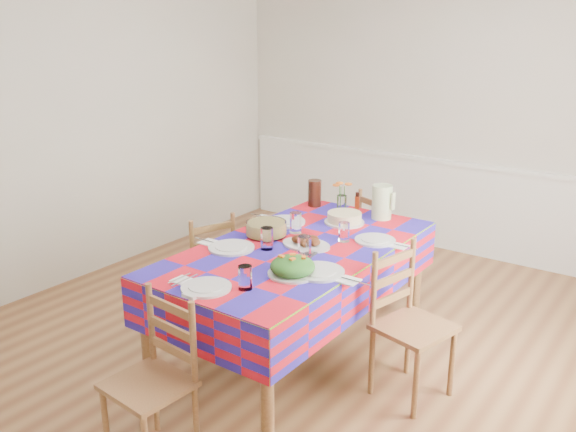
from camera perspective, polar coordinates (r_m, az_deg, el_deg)
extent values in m
cube|color=brown|center=(4.51, 0.19, -11.92)|extent=(4.50, 5.00, 0.04)
cube|color=#BDB6A6|center=(6.21, 14.02, 9.22)|extent=(4.50, 0.04, 2.70)
cube|color=#BDB6A6|center=(5.62, -19.19, 7.94)|extent=(0.04, 5.00, 2.70)
cube|color=white|center=(6.24, 13.54, 5.08)|extent=(4.41, 0.06, 0.04)
cube|color=white|center=(6.36, 13.31, 1.15)|extent=(4.41, 0.03, 0.90)
cylinder|color=brown|center=(3.86, -13.07, -11.17)|extent=(0.07, 0.07, 0.74)
cylinder|color=brown|center=(3.30, -1.97, -15.98)|extent=(0.07, 0.07, 0.74)
cylinder|color=brown|center=(5.14, 2.56, -3.24)|extent=(0.07, 0.07, 0.74)
cylinder|color=brown|center=(4.74, 11.95, -5.48)|extent=(0.07, 0.07, 0.74)
cube|color=brown|center=(4.04, 0.86, -3.21)|extent=(1.05, 1.99, 0.04)
cube|color=red|center=(4.03, 0.86, -2.89)|extent=(1.09, 2.03, 0.01)
cube|color=red|center=(4.40, -4.98, -3.40)|extent=(0.01, 2.03, 0.31)
cube|color=red|center=(3.83, 7.58, -6.78)|extent=(0.01, 2.03, 0.31)
cube|color=red|center=(3.39, -9.18, -10.30)|extent=(1.09, 0.01, 0.31)
cube|color=red|center=(4.90, 7.64, -1.26)|extent=(1.09, 0.01, 0.31)
cylinder|color=silver|center=(3.43, -7.65, -6.64)|extent=(0.28, 0.28, 0.01)
cylinder|color=silver|center=(3.43, -7.66, -6.48)|extent=(0.20, 0.20, 0.01)
cylinder|color=white|center=(3.38, -4.03, -5.76)|extent=(0.08, 0.08, 0.14)
cube|color=white|center=(3.56, -9.88, -5.94)|extent=(0.10, 0.10, 0.01)
cube|color=silver|center=(3.57, -10.12, -5.78)|extent=(0.01, 0.18, 0.00)
cube|color=silver|center=(3.54, -9.65, -5.94)|extent=(0.01, 0.21, 0.00)
cylinder|color=silver|center=(4.00, -5.32, -2.97)|extent=(0.30, 0.30, 0.02)
cylinder|color=silver|center=(3.99, -5.32, -2.82)|extent=(0.21, 0.21, 0.01)
cylinder|color=white|center=(3.96, -1.98, -2.11)|extent=(0.09, 0.09, 0.15)
cube|color=white|center=(4.13, -7.43, -2.44)|extent=(0.11, 0.11, 0.01)
cube|color=silver|center=(4.14, -7.66, -2.31)|extent=(0.19, 0.01, 0.00)
cube|color=silver|center=(4.11, -7.21, -2.43)|extent=(0.22, 0.01, 0.00)
cylinder|color=silver|center=(4.50, -0.30, -0.53)|extent=(0.30, 0.30, 0.02)
cylinder|color=silver|center=(4.49, -0.30, -0.40)|extent=(0.21, 0.21, 0.01)
cylinder|color=white|center=(4.27, 0.72, -0.62)|extent=(0.09, 0.09, 0.15)
cube|color=white|center=(4.61, -2.33, -0.13)|extent=(0.11, 0.11, 0.01)
cube|color=silver|center=(4.63, -2.55, -0.02)|extent=(0.19, 0.01, 0.00)
cube|color=silver|center=(4.60, -2.11, -0.11)|extent=(0.22, 0.01, 0.00)
cylinder|color=silver|center=(3.61, 2.88, -5.23)|extent=(0.31, 0.31, 0.02)
cylinder|color=silver|center=(3.61, 2.88, -5.06)|extent=(0.22, 0.22, 0.01)
cylinder|color=white|center=(3.79, 1.55, -2.98)|extent=(0.09, 0.09, 0.15)
cube|color=white|center=(3.51, 5.72, -6.04)|extent=(0.11, 0.11, 0.01)
cube|color=silver|center=(3.52, 5.40, -5.87)|extent=(0.20, 0.01, 0.00)
cube|color=silver|center=(3.50, 6.05, -6.04)|extent=(0.23, 0.01, 0.00)
cylinder|color=silver|center=(4.16, 8.15, -2.25)|extent=(0.28, 0.28, 0.01)
cylinder|color=silver|center=(4.16, 8.16, -2.12)|extent=(0.19, 0.19, 0.01)
cylinder|color=white|center=(4.12, 5.26, -1.48)|extent=(0.08, 0.08, 0.13)
cube|color=white|center=(4.09, 10.43, -2.80)|extent=(0.10, 0.10, 0.01)
cube|color=silver|center=(4.09, 10.17, -2.68)|extent=(0.17, 0.01, 0.00)
cube|color=silver|center=(4.08, 10.69, -2.79)|extent=(0.20, 0.01, 0.00)
ellipsoid|color=silver|center=(4.03, 1.72, -2.71)|extent=(0.34, 0.24, 0.02)
ellipsoid|color=black|center=(3.99, 2.43, -2.44)|extent=(0.09, 0.08, 0.05)
ellipsoid|color=black|center=(4.04, 2.31, -2.16)|extent=(0.09, 0.08, 0.05)
ellipsoid|color=black|center=(4.07, 1.44, -2.02)|extent=(0.09, 0.08, 0.05)
ellipsoid|color=black|center=(4.04, 0.93, -2.19)|extent=(0.09, 0.08, 0.05)
ellipsoid|color=black|center=(3.98, 1.42, -2.46)|extent=(0.09, 0.08, 0.05)
cylinder|color=silver|center=(3.58, 0.42, -5.40)|extent=(0.29, 0.29, 0.01)
ellipsoid|color=#104312|center=(3.57, 0.43, -4.72)|extent=(0.26, 0.26, 0.12)
cube|color=#D76112|center=(3.55, -0.62, -3.78)|extent=(0.03, 0.02, 0.01)
cube|color=#D76112|center=(3.58, 0.44, -3.64)|extent=(0.04, 0.04, 0.01)
cube|color=#D76112|center=(3.51, 0.41, -4.05)|extent=(0.03, 0.04, 0.01)
cube|color=#D76112|center=(3.53, 1.48, -3.90)|extent=(0.04, 0.04, 0.01)
cylinder|color=white|center=(4.22, -2.05, -1.18)|extent=(0.28, 0.28, 0.10)
cylinder|color=#E5D779|center=(4.22, -2.05, -1.19)|extent=(0.26, 0.26, 0.08)
cylinder|color=silver|center=(4.51, 5.29, -0.58)|extent=(0.30, 0.30, 0.01)
cylinder|color=tan|center=(4.49, 5.30, -0.09)|extent=(0.25, 0.25, 0.07)
cube|color=black|center=(3.85, 1.18, -3.77)|extent=(0.14, 0.33, 0.01)
cube|color=black|center=(3.84, 2.08, -3.85)|extent=(0.07, 0.34, 0.01)
cylinder|color=white|center=(4.77, 5.04, 1.19)|extent=(0.07, 0.07, 0.13)
cylinder|color=#2C6B23|center=(4.77, 4.84, 1.77)|extent=(0.01, 0.01, 0.18)
ellipsoid|color=#D76112|center=(4.76, 4.53, 2.90)|extent=(0.06, 0.06, 0.02)
cylinder|color=#2C6B23|center=(4.76, 5.29, 1.73)|extent=(0.01, 0.01, 0.18)
ellipsoid|color=#D76112|center=(4.74, 5.68, 2.98)|extent=(0.06, 0.06, 0.02)
cylinder|color=#2C6B23|center=(4.75, 4.96, 1.69)|extent=(0.01, 0.01, 0.18)
ellipsoid|color=#D76112|center=(4.70, 4.85, 3.08)|extent=(0.06, 0.06, 0.02)
cylinder|color=#AC310D|center=(4.76, 6.49, 1.29)|extent=(0.04, 0.04, 0.16)
cylinder|color=beige|center=(4.62, 8.77, 1.30)|extent=(0.15, 0.15, 0.26)
cylinder|color=black|center=(4.89, 2.51, 2.16)|extent=(0.11, 0.11, 0.21)
cube|color=silver|center=(3.33, -9.25, -7.44)|extent=(0.09, 0.03, 0.02)
cylinder|color=brown|center=(3.47, -16.69, -18.17)|extent=(0.03, 0.03, 0.42)
cylinder|color=brown|center=(3.62, -12.31, -16.19)|extent=(0.03, 0.03, 0.42)
cylinder|color=brown|center=(3.39, -8.60, -18.46)|extent=(0.03, 0.03, 0.42)
cube|color=brown|center=(3.30, -12.96, -15.16)|extent=(0.42, 0.41, 0.03)
cylinder|color=brown|center=(3.40, -12.68, -9.83)|extent=(0.03, 0.03, 0.47)
cylinder|color=brown|center=(3.16, -8.84, -11.80)|extent=(0.03, 0.03, 0.47)
cube|color=brown|center=(3.32, -10.74, -12.22)|extent=(0.34, 0.05, 0.05)
cube|color=brown|center=(3.26, -10.86, -10.35)|extent=(0.34, 0.05, 0.05)
cube|color=brown|center=(3.21, -10.99, -8.41)|extent=(0.34, 0.05, 0.05)
cylinder|color=brown|center=(5.30, 11.55, -4.84)|extent=(0.03, 0.03, 0.42)
cylinder|color=brown|center=(5.53, 9.17, -3.76)|extent=(0.03, 0.03, 0.42)
cylinder|color=brown|center=(5.10, 8.96, -5.61)|extent=(0.03, 0.03, 0.42)
cylinder|color=brown|center=(5.33, 6.61, -4.44)|extent=(0.03, 0.03, 0.42)
cube|color=brown|center=(5.23, 9.19, -2.39)|extent=(0.50, 0.49, 0.03)
cylinder|color=brown|center=(4.94, 9.12, -0.93)|extent=(0.03, 0.03, 0.46)
cylinder|color=brown|center=(5.18, 6.70, 0.05)|extent=(0.03, 0.03, 0.46)
cube|color=brown|center=(5.09, 7.84, -1.42)|extent=(0.32, 0.14, 0.05)
cube|color=brown|center=(5.05, 7.90, -0.13)|extent=(0.32, 0.14, 0.05)
cube|color=brown|center=(5.02, 7.96, 1.18)|extent=(0.32, 0.14, 0.05)
cylinder|color=brown|center=(4.96, -6.84, -6.22)|extent=(0.03, 0.03, 0.42)
cylinder|color=brown|center=(4.83, -10.38, -7.06)|extent=(0.03, 0.03, 0.42)
cylinder|color=brown|center=(4.70, -5.04, -7.53)|extent=(0.03, 0.03, 0.42)
cylinder|color=brown|center=(4.57, -8.73, -8.47)|extent=(0.03, 0.03, 0.42)
cube|color=brown|center=(4.67, -7.86, -4.82)|extent=(0.48, 0.49, 0.03)
cylinder|color=brown|center=(4.52, -5.13, -2.51)|extent=(0.03, 0.03, 0.46)
cylinder|color=brown|center=(4.38, -8.94, -3.33)|extent=(0.03, 0.03, 0.46)
cube|color=brown|center=(4.48, -6.96, -4.02)|extent=(0.13, 0.32, 0.05)
cube|color=brown|center=(4.44, -7.02, -2.58)|extent=(0.13, 0.32, 0.05)
cube|color=brown|center=(4.40, -7.08, -1.10)|extent=(0.13, 0.32, 0.05)
cylinder|color=brown|center=(3.69, 11.86, -15.19)|extent=(0.04, 0.04, 0.44)
cylinder|color=brown|center=(3.95, 15.09, -13.15)|extent=(0.04, 0.04, 0.44)
cylinder|color=brown|center=(3.87, 7.83, -13.32)|extent=(0.04, 0.04, 0.44)
cylinder|color=brown|center=(4.11, 11.17, -11.53)|extent=(0.04, 0.04, 0.44)
cube|color=brown|center=(3.79, 11.71, -10.18)|extent=(0.48, 0.49, 0.03)
cylinder|color=brown|center=(3.66, 8.02, -6.96)|extent=(0.04, 0.04, 0.49)
cylinder|color=brown|center=(3.91, 11.46, -5.47)|extent=(0.04, 0.04, 0.49)
cube|color=brown|center=(3.82, 9.72, -7.55)|extent=(0.10, 0.35, 0.05)
cube|color=brown|center=(3.77, 9.82, -5.78)|extent=(0.10, 0.35, 0.05)
cube|color=brown|center=(3.72, 9.93, -3.97)|extent=(0.10, 0.35, 0.05)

